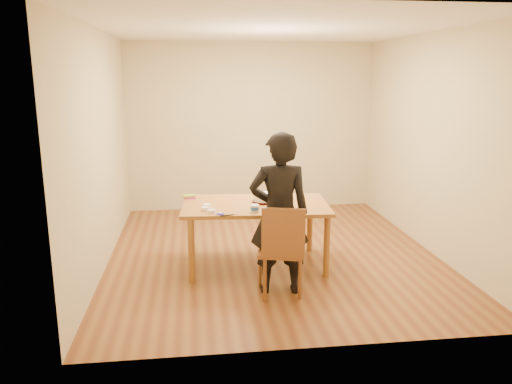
{
  "coord_description": "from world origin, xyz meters",
  "views": [
    {
      "loc": [
        -0.94,
        -5.85,
        2.19
      ],
      "look_at": [
        -0.26,
        -0.44,
        0.9
      ],
      "focal_mm": 35.0,
      "sensor_mm": 36.0,
      "label": 1
    }
  ],
  "objects": [
    {
      "name": "cake_plate",
      "position": [
        -0.16,
        -0.33,
        0.76
      ],
      "size": [
        0.26,
        0.26,
        0.02
      ],
      "primitive_type": "cylinder",
      "color": "red",
      "rests_on": "dining_table"
    },
    {
      "name": "ramekin_green",
      "position": [
        -0.77,
        -0.71,
        0.77
      ],
      "size": [
        0.07,
        0.07,
        0.04
      ],
      "primitive_type": "cylinder",
      "color": "white",
      "rests_on": "dining_table"
    },
    {
      "name": "candy_box_green",
      "position": [
        -1.01,
        -0.04,
        0.78
      ],
      "size": [
        0.15,
        0.1,
        0.02
      ],
      "primitive_type": "cube",
      "rotation": [
        0.0,
        0.0,
        0.23
      ],
      "color": "green",
      "rests_on": "candy_box_pink"
    },
    {
      "name": "spatula",
      "position": [
        -0.61,
        -0.84,
        0.75
      ],
      "size": [
        0.15,
        0.06,
        0.01
      ],
      "primitive_type": "cube",
      "rotation": [
        0.0,
        0.0,
        0.28
      ],
      "color": "black",
      "rests_on": "dining_table"
    },
    {
      "name": "frosting_dome",
      "position": [
        -0.16,
        -0.33,
        0.86
      ],
      "size": [
        0.23,
        0.23,
        0.03
      ],
      "primitive_type": "ellipsoid",
      "color": "white",
      "rests_on": "cake"
    },
    {
      "name": "room_shell",
      "position": [
        0.0,
        0.34,
        1.35
      ],
      "size": [
        4.0,
        4.5,
        2.7
      ],
      "color": "#5F3117",
      "rests_on": "ground"
    },
    {
      "name": "frosting_lid",
      "position": [
        -0.68,
        -0.78,
        0.75
      ],
      "size": [
        0.09,
        0.09,
        0.01
      ],
      "primitive_type": "cylinder",
      "color": "#1E189F",
      "rests_on": "dining_table"
    },
    {
      "name": "person",
      "position": [
        -0.11,
        -1.12,
        0.83
      ],
      "size": [
        0.63,
        0.43,
        1.66
      ],
      "primitive_type": "imported",
      "rotation": [
        0.0,
        0.0,
        3.09
      ],
      "color": "black",
      "rests_on": "floor"
    },
    {
      "name": "dining_table",
      "position": [
        -0.26,
        -0.39,
        0.73
      ],
      "size": [
        1.71,
        1.09,
        0.04
      ],
      "primitive_type": "cube",
      "rotation": [
        0.0,
        0.0,
        -0.07
      ],
      "color": "brown",
      "rests_on": "floor"
    },
    {
      "name": "candy_box_pink",
      "position": [
        -1.01,
        -0.05,
        0.76
      ],
      "size": [
        0.14,
        0.07,
        0.02
      ],
      "primitive_type": "cube",
      "rotation": [
        0.0,
        0.0,
        0.04
      ],
      "color": "#E936AA",
      "rests_on": "dining_table"
    },
    {
      "name": "dining_chair",
      "position": [
        -0.11,
        -1.17,
        0.45
      ],
      "size": [
        0.5,
        0.5,
        0.04
      ],
      "primitive_type": "cube",
      "rotation": [
        0.0,
        0.0,
        -0.26
      ],
      "color": "brown",
      "rests_on": "floor"
    },
    {
      "name": "ramekin_multi",
      "position": [
        -0.84,
        -0.62,
        0.77
      ],
      "size": [
        0.08,
        0.08,
        0.04
      ],
      "primitive_type": "cylinder",
      "color": "white",
      "rests_on": "dining_table"
    },
    {
      "name": "cake",
      "position": [
        -0.16,
        -0.33,
        0.81
      ],
      "size": [
        0.23,
        0.23,
        0.07
      ],
      "primitive_type": "cylinder",
      "color": "white",
      "rests_on": "cake_plate"
    },
    {
      "name": "frosting_tub",
      "position": [
        -0.31,
        -0.73,
        0.79
      ],
      "size": [
        0.09,
        0.09,
        0.08
      ],
      "primitive_type": "cylinder",
      "color": "white",
      "rests_on": "dining_table"
    },
    {
      "name": "ramekin_yellow",
      "position": [
        -0.82,
        -0.51,
        0.77
      ],
      "size": [
        0.09,
        0.09,
        0.04
      ],
      "primitive_type": "cylinder",
      "color": "white",
      "rests_on": "dining_table"
    },
    {
      "name": "frosting_dollop",
      "position": [
        -0.68,
        -0.78,
        0.77
      ],
      "size": [
        0.04,
        0.04,
        0.02
      ],
      "primitive_type": "ellipsoid",
      "color": "white",
      "rests_on": "frosting_lid"
    }
  ]
}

